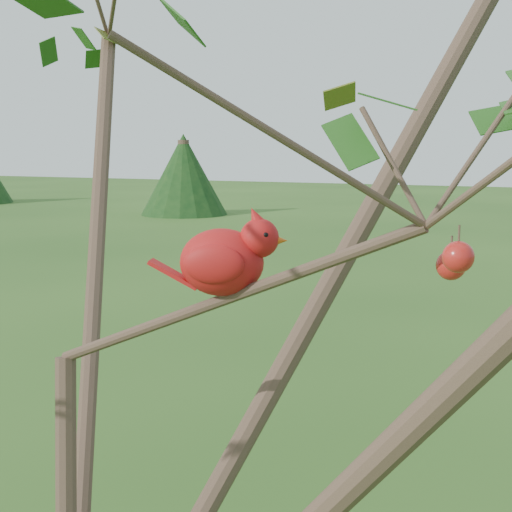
{
  "coord_description": "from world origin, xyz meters",
  "views": [
    {
      "loc": [
        0.74,
        -0.93,
        2.31
      ],
      "look_at": [
        0.3,
        0.09,
        2.14
      ],
      "focal_mm": 55.0,
      "sensor_mm": 36.0,
      "label": 1
    }
  ],
  "objects": [
    {
      "name": "crabapple_tree",
      "position": [
        0.03,
        -0.02,
        2.12
      ],
      "size": [
        2.35,
        2.05,
        2.95
      ],
      "color": "#3D2B20",
      "rests_on": "ground"
    },
    {
      "name": "cardinal",
      "position": [
        0.26,
        0.08,
        2.14
      ],
      "size": [
        0.2,
        0.13,
        0.14
      ],
      "rotation": [
        0.0,
        0.0,
        0.29
      ],
      "color": "red",
      "rests_on": "ground"
    }
  ]
}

